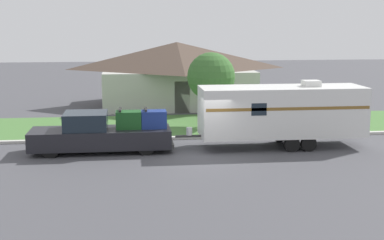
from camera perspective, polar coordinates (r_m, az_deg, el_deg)
name	(u,v)px	position (r m, az deg, el deg)	size (l,w,h in m)	color
ground_plane	(204,157)	(23.83, 1.34, -3.93)	(120.00, 120.00, 0.00)	#47474C
curb_strip	(194,137)	(27.44, 0.24, -1.87)	(80.00, 0.30, 0.14)	beige
lawn_strip	(187,125)	(31.00, -0.59, -0.55)	(80.00, 7.00, 0.03)	#477538
house_across_street	(177,72)	(38.58, -1.62, 5.09)	(11.19, 8.16, 4.52)	#B2B2A8
pickup_truck	(102,133)	(24.89, -9.54, -1.42)	(6.50, 2.05, 1.99)	black
travel_trailer	(282,111)	(25.72, 9.57, 0.93)	(8.97, 2.36, 3.18)	black
mailbox	(239,117)	(28.39, 5.08, 0.32)	(0.48, 0.20, 1.23)	brown
tree_in_yard	(211,77)	(30.42, 2.05, 4.66)	(2.73, 2.73, 4.24)	brown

